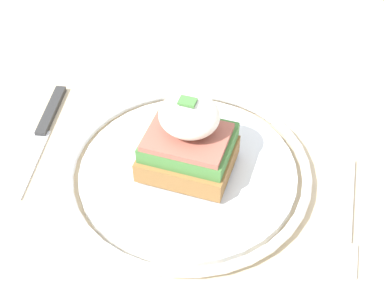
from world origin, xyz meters
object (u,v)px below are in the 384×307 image
object	(u,v)px
sandwich	(191,141)
fork	(347,220)
plate	(192,172)
knife	(43,129)

from	to	relation	value
sandwich	fork	size ratio (longest dim) A/B	0.62
plate	knife	bearing A→B (deg)	-4.17
sandwich	fork	world-z (taller)	sandwich
fork	knife	world-z (taller)	knife
fork	knife	bearing A→B (deg)	-3.65
plate	knife	world-z (taller)	plate
plate	fork	size ratio (longest dim) A/B	1.75
plate	fork	world-z (taller)	plate
plate	fork	distance (m)	0.16
sandwich	fork	xyz separation A→B (m)	(-0.16, 0.01, -0.05)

